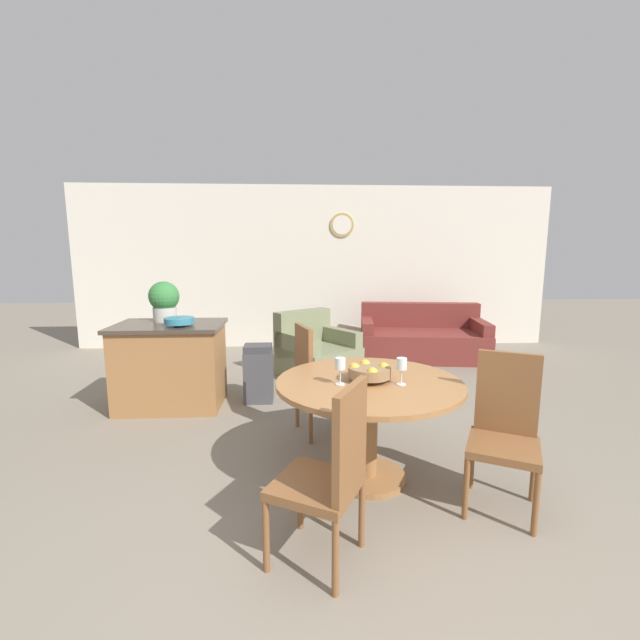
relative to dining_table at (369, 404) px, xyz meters
name	(u,v)px	position (x,y,z in m)	size (l,w,h in m)	color
ground_plane	(372,598)	(-0.16, -1.07, -0.57)	(24.00, 24.00, 0.00)	gray
wall_back	(316,267)	(-0.16, 4.43, 0.78)	(8.00, 0.09, 2.70)	silver
dining_table	(369,404)	(0.00, 0.00, 0.00)	(1.31, 1.31, 0.74)	#9E6B3D
dining_chair_near_left	(330,470)	(-0.34, -0.82, -0.04)	(0.57, 0.57, 0.99)	brown
dining_chair_near_right	(505,426)	(0.82, -0.34, -0.04)	(0.57, 0.57, 0.99)	brown
dining_chair_far_side	(315,377)	(-0.34, 0.82, -0.04)	(0.53, 0.53, 0.99)	brown
fruit_bowl	(369,371)	(0.00, 0.00, 0.24)	(0.30, 0.30, 0.13)	olive
wine_glass_left	(340,365)	(-0.21, -0.07, 0.30)	(0.07, 0.07, 0.19)	silver
wine_glass_right	(402,365)	(0.20, -0.10, 0.30)	(0.07, 0.07, 0.19)	silver
kitchen_island	(171,365)	(-1.83, 1.60, -0.13)	(1.10, 0.76, 0.89)	#9E6B3D
teal_bowl	(179,321)	(-1.68, 1.46, 0.37)	(0.30, 0.30, 0.08)	teal
potted_plant	(164,300)	(-1.91, 1.78, 0.54)	(0.32, 0.32, 0.43)	beige
trash_bin	(259,373)	(-0.92, 1.68, -0.26)	(0.31, 0.26, 0.63)	#47474C
couch	(422,339)	(1.44, 3.50, -0.29)	(1.97, 1.23, 0.81)	maroon
armchair	(316,354)	(-0.24, 2.61, -0.29)	(1.18, 1.19, 0.84)	#7A7F5B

